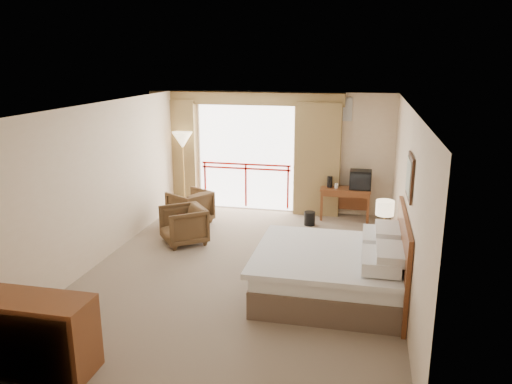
% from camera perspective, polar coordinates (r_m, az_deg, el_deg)
% --- Properties ---
extents(floor, '(7.00, 7.00, 0.00)m').
position_cam_1_polar(floor, '(8.41, -1.38, -8.85)').
color(floor, '#7F6E59').
rests_on(floor, ground).
extents(ceiling, '(7.00, 7.00, 0.00)m').
position_cam_1_polar(ceiling, '(7.72, -1.51, 9.80)').
color(ceiling, white).
rests_on(ceiling, wall_back).
extents(wall_back, '(5.00, 0.00, 5.00)m').
position_cam_1_polar(wall_back, '(11.31, 2.81, 4.54)').
color(wall_back, beige).
rests_on(wall_back, ground).
extents(wall_front, '(5.00, 0.00, 5.00)m').
position_cam_1_polar(wall_front, '(4.83, -11.58, -10.41)').
color(wall_front, beige).
rests_on(wall_front, ground).
extents(wall_left, '(0.00, 7.00, 7.00)m').
position_cam_1_polar(wall_left, '(8.88, -17.31, 0.97)').
color(wall_left, beige).
rests_on(wall_left, ground).
extents(wall_right, '(0.00, 7.00, 7.00)m').
position_cam_1_polar(wall_right, '(7.77, 16.77, -0.95)').
color(wall_right, beige).
rests_on(wall_right, ground).
extents(balcony_door, '(2.40, 0.00, 2.40)m').
position_cam_1_polar(balcony_door, '(11.47, -1.16, 3.94)').
color(balcony_door, white).
rests_on(balcony_door, wall_back).
extents(balcony_railing, '(2.09, 0.03, 1.02)m').
position_cam_1_polar(balcony_railing, '(11.54, -1.17, 2.03)').
color(balcony_railing, '#B6180F').
rests_on(balcony_railing, wall_back).
extents(curtain_left, '(1.00, 0.26, 2.50)m').
position_cam_1_polar(curtain_left, '(11.84, -9.12, 4.34)').
color(curtain_left, olive).
rests_on(curtain_left, wall_back).
extents(curtain_right, '(1.00, 0.26, 2.50)m').
position_cam_1_polar(curtain_right, '(11.07, 7.02, 3.69)').
color(curtain_right, olive).
rests_on(curtain_right, wall_back).
extents(valance, '(4.40, 0.22, 0.28)m').
position_cam_1_polar(valance, '(11.20, -1.32, 10.64)').
color(valance, olive).
rests_on(valance, wall_back).
extents(hvac_vent, '(0.50, 0.04, 0.50)m').
position_cam_1_polar(hvac_vent, '(11.00, 9.63, 9.31)').
color(hvac_vent, silver).
rests_on(hvac_vent, wall_back).
extents(bed, '(2.13, 2.06, 0.97)m').
position_cam_1_polar(bed, '(7.51, 8.78, -8.92)').
color(bed, brown).
rests_on(bed, floor).
extents(headboard, '(0.06, 2.10, 1.30)m').
position_cam_1_polar(headboard, '(7.42, 16.36, -7.39)').
color(headboard, '#602910').
rests_on(headboard, wall_right).
extents(framed_art, '(0.04, 0.72, 0.60)m').
position_cam_1_polar(framed_art, '(7.07, 17.16, 1.66)').
color(framed_art, '#311B0F').
rests_on(framed_art, wall_right).
extents(nightstand, '(0.43, 0.50, 0.58)m').
position_cam_1_polar(nightstand, '(8.73, 14.23, -6.36)').
color(nightstand, '#602910').
rests_on(nightstand, floor).
extents(table_lamp, '(0.30, 0.30, 0.53)m').
position_cam_1_polar(table_lamp, '(8.55, 14.52, -1.83)').
color(table_lamp, tan).
rests_on(table_lamp, nightstand).
extents(phone, '(0.19, 0.15, 0.08)m').
position_cam_1_polar(phone, '(8.47, 14.06, -4.61)').
color(phone, black).
rests_on(phone, nightstand).
extents(desk, '(1.07, 0.52, 0.70)m').
position_cam_1_polar(desk, '(11.01, 10.20, -0.28)').
color(desk, '#602910').
rests_on(desk, floor).
extents(tv, '(0.45, 0.36, 0.41)m').
position_cam_1_polar(tv, '(10.87, 11.85, 1.37)').
color(tv, black).
rests_on(tv, desk).
extents(coffee_maker, '(0.12, 0.12, 0.25)m').
position_cam_1_polar(coffee_maker, '(10.92, 8.42, 1.15)').
color(coffee_maker, black).
rests_on(coffee_maker, desk).
extents(cup, '(0.09, 0.09, 0.11)m').
position_cam_1_polar(cup, '(10.88, 9.17, 0.69)').
color(cup, white).
rests_on(cup, desk).
extents(wastebasket, '(0.30, 0.30, 0.29)m').
position_cam_1_polar(wastebasket, '(10.57, 6.14, -3.02)').
color(wastebasket, black).
rests_on(wastebasket, floor).
extents(armchair_far, '(1.05, 1.04, 0.70)m').
position_cam_1_polar(armchair_far, '(10.80, -7.49, -3.48)').
color(armchair_far, '#442E19').
rests_on(armchair_far, floor).
extents(armchair_near, '(1.08, 1.08, 0.71)m').
position_cam_1_polar(armchair_near, '(9.66, -8.20, -5.76)').
color(armchair_near, '#442E19').
rests_on(armchair_near, floor).
extents(side_table, '(0.45, 0.45, 0.49)m').
position_cam_1_polar(side_table, '(10.04, -8.89, -2.94)').
color(side_table, '#311B0F').
rests_on(side_table, floor).
extents(book, '(0.27, 0.30, 0.02)m').
position_cam_1_polar(book, '(9.99, -8.93, -2.08)').
color(book, white).
rests_on(book, side_table).
extents(floor_lamp, '(0.46, 0.46, 1.81)m').
position_cam_1_polar(floor_lamp, '(11.44, -8.40, 5.55)').
color(floor_lamp, tan).
rests_on(floor_lamp, floor).
extents(dresser, '(1.32, 0.56, 0.88)m').
position_cam_1_polar(dresser, '(6.25, -23.98, -14.69)').
color(dresser, '#602910').
rests_on(dresser, floor).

